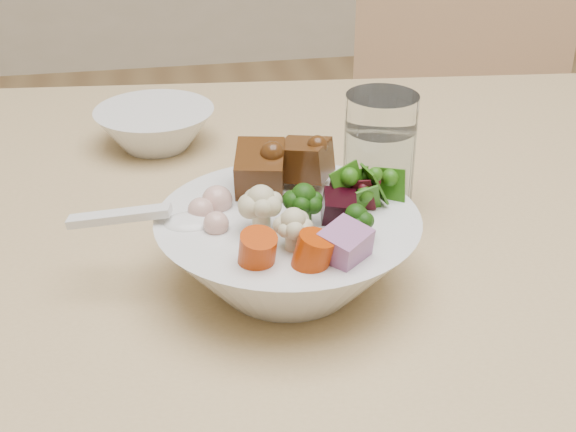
{
  "coord_description": "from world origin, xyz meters",
  "views": [
    {
      "loc": [
        -0.33,
        -0.55,
        1.15
      ],
      "look_at": [
        -0.23,
        0.03,
        0.83
      ],
      "focal_mm": 50.0,
      "sensor_mm": 36.0,
      "label": 1
    }
  ],
  "objects_px": {
    "food_bowl": "(290,245)",
    "water_glass": "(379,158)",
    "side_bowl": "(155,128)",
    "dining_table": "(525,296)",
    "chair_far": "(460,159)"
  },
  "relations": [
    {
      "from": "food_bowl",
      "to": "water_glass",
      "type": "bearing_deg",
      "value": 46.69
    },
    {
      "from": "dining_table",
      "to": "food_bowl",
      "type": "bearing_deg",
      "value": -163.75
    },
    {
      "from": "food_bowl",
      "to": "dining_table",
      "type": "bearing_deg",
      "value": 10.33
    },
    {
      "from": "dining_table",
      "to": "side_bowl",
      "type": "relative_size",
      "value": 12.1
    },
    {
      "from": "dining_table",
      "to": "chair_far",
      "type": "xyz_separation_m",
      "value": [
        0.21,
        0.69,
        -0.17
      ]
    },
    {
      "from": "water_glass",
      "to": "side_bowl",
      "type": "relative_size",
      "value": 0.86
    },
    {
      "from": "side_bowl",
      "to": "dining_table",
      "type": "bearing_deg",
      "value": -37.22
    },
    {
      "from": "chair_far",
      "to": "food_bowl",
      "type": "distance_m",
      "value": 0.92
    },
    {
      "from": "dining_table",
      "to": "chair_far",
      "type": "height_order",
      "value": "chair_far"
    },
    {
      "from": "food_bowl",
      "to": "side_bowl",
      "type": "bearing_deg",
      "value": 107.92
    },
    {
      "from": "dining_table",
      "to": "chair_far",
      "type": "distance_m",
      "value": 0.74
    },
    {
      "from": "dining_table",
      "to": "chair_far",
      "type": "bearing_deg",
      "value": 78.7
    },
    {
      "from": "water_glass",
      "to": "chair_far",
      "type": "bearing_deg",
      "value": 59.95
    },
    {
      "from": "food_bowl",
      "to": "water_glass",
      "type": "height_order",
      "value": "same"
    },
    {
      "from": "chair_far",
      "to": "side_bowl",
      "type": "relative_size",
      "value": 6.42
    }
  ]
}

